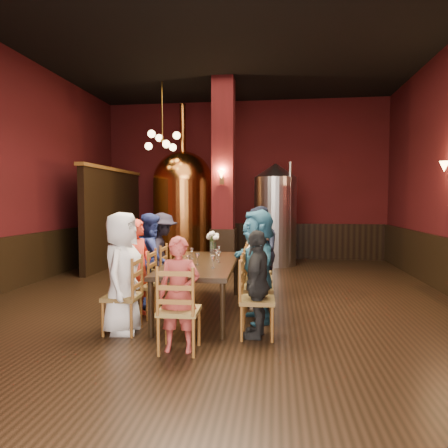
# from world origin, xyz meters

# --- Properties ---
(room) EXTENTS (10.00, 10.02, 4.50)m
(room) POSITION_xyz_m (0.00, 0.00, 2.25)
(room) COLOR black
(room) RESTS_ON ground
(wainscot_back) EXTENTS (7.90, 0.08, 1.00)m
(wainscot_back) POSITION_xyz_m (0.00, 4.96, 0.50)
(wainscot_back) COLOR black
(wainscot_back) RESTS_ON ground
(wainscot_left) EXTENTS (0.08, 9.90, 1.00)m
(wainscot_left) POSITION_xyz_m (-3.96, 0.00, 0.50)
(wainscot_left) COLOR black
(wainscot_left) RESTS_ON ground
(column) EXTENTS (0.58, 0.58, 4.50)m
(column) POSITION_xyz_m (-0.30, 2.80, 2.25)
(column) COLOR #470F12
(column) RESTS_ON ground
(partition) EXTENTS (0.22, 3.50, 2.40)m
(partition) POSITION_xyz_m (-3.20, 3.20, 1.20)
(partition) COLOR black
(partition) RESTS_ON ground
(pendant_cluster) EXTENTS (0.90, 0.90, 1.70)m
(pendant_cluster) POSITION_xyz_m (-1.80, 2.90, 3.10)
(pendant_cluster) COLOR #A57226
(pendant_cluster) RESTS_ON room
(sconce_column) EXTENTS (0.20, 0.20, 0.36)m
(sconce_column) POSITION_xyz_m (-0.30, 2.50, 2.20)
(sconce_column) COLOR black
(sconce_column) RESTS_ON column
(dining_table) EXTENTS (1.07, 2.43, 0.75)m
(dining_table) POSITION_xyz_m (-0.17, -0.76, 0.69)
(dining_table) COLOR black
(dining_table) RESTS_ON ground
(chair_0) EXTENTS (0.47, 0.47, 0.92)m
(chair_0) POSITION_xyz_m (-0.99, -1.79, 0.46)
(chair_0) COLOR olive
(chair_0) RESTS_ON ground
(person_0) EXTENTS (0.53, 0.77, 1.52)m
(person_0) POSITION_xyz_m (-0.99, -1.79, 0.76)
(person_0) COLOR white
(person_0) RESTS_ON ground
(chair_1) EXTENTS (0.47, 0.47, 0.92)m
(chair_1) POSITION_xyz_m (-1.01, -1.12, 0.46)
(chair_1) COLOR olive
(chair_1) RESTS_ON ground
(person_1) EXTENTS (0.42, 0.56, 1.40)m
(person_1) POSITION_xyz_m (-1.01, -1.12, 0.70)
(person_1) COLOR red
(person_1) RESTS_ON ground
(chair_2) EXTENTS (0.47, 0.47, 0.92)m
(chair_2) POSITION_xyz_m (-1.03, -0.46, 0.46)
(chair_2) COLOR olive
(chair_2) RESTS_ON ground
(person_2) EXTENTS (0.55, 0.79, 1.47)m
(person_2) POSITION_xyz_m (-1.03, -0.46, 0.73)
(person_2) COLOR navy
(person_2) RESTS_ON ground
(chair_3) EXTENTS (0.47, 0.47, 0.92)m
(chair_3) POSITION_xyz_m (-1.05, 0.21, 0.46)
(chair_3) COLOR olive
(chair_3) RESTS_ON ground
(person_3) EXTENTS (0.71, 1.03, 1.45)m
(person_3) POSITION_xyz_m (-1.05, 0.21, 0.73)
(person_3) COLOR black
(person_3) RESTS_ON ground
(chair_4) EXTENTS (0.47, 0.47, 0.92)m
(chair_4) POSITION_xyz_m (0.71, -1.74, 0.46)
(chair_4) COLOR olive
(chair_4) RESTS_ON ground
(person_4) EXTENTS (0.42, 0.80, 1.31)m
(person_4) POSITION_xyz_m (0.71, -1.74, 0.66)
(person_4) COLOR black
(person_4) RESTS_ON ground
(chair_5) EXTENTS (0.47, 0.47, 0.92)m
(chair_5) POSITION_xyz_m (0.69, -1.07, 0.46)
(chair_5) COLOR olive
(chair_5) RESTS_ON ground
(person_5) EXTENTS (0.82, 1.50, 1.55)m
(person_5) POSITION_xyz_m (0.69, -1.07, 0.77)
(person_5) COLOR #2C6684
(person_5) RESTS_ON ground
(chair_6) EXTENTS (0.47, 0.47, 0.92)m
(chair_6) POSITION_xyz_m (0.67, -0.41, 0.46)
(chair_6) COLOR olive
(chair_6) RESTS_ON ground
(person_6) EXTENTS (0.64, 0.78, 1.38)m
(person_6) POSITION_xyz_m (0.67, -0.41, 0.69)
(person_6) COLOR white
(person_6) RESTS_ON ground
(chair_7) EXTENTS (0.47, 0.47, 0.92)m
(chair_7) POSITION_xyz_m (0.65, 0.26, 0.46)
(chair_7) COLOR olive
(chair_7) RESTS_ON ground
(person_7) EXTENTS (0.60, 0.84, 1.57)m
(person_7) POSITION_xyz_m (0.65, 0.26, 0.79)
(person_7) COLOR black
(person_7) RESTS_ON ground
(chair_8) EXTENTS (0.47, 0.47, 0.92)m
(chair_8) POSITION_xyz_m (-0.12, -2.31, 0.46)
(chair_8) COLOR olive
(chair_8) RESTS_ON ground
(person_8) EXTENTS (0.48, 0.33, 1.27)m
(person_8) POSITION_xyz_m (-0.12, -2.31, 0.64)
(person_8) COLOR #B4403C
(person_8) RESTS_ON ground
(copper_kettle) EXTENTS (1.84, 1.84, 4.19)m
(copper_kettle) POSITION_xyz_m (-1.52, 3.85, 1.53)
(copper_kettle) COLOR black
(copper_kettle) RESTS_ON ground
(steel_vessel) EXTENTS (1.33, 1.33, 2.61)m
(steel_vessel) POSITION_xyz_m (0.91, 3.78, 1.31)
(steel_vessel) COLOR #B2B2B7
(steel_vessel) RESTS_ON ground
(rose_vase) EXTENTS (0.23, 0.23, 0.39)m
(rose_vase) POSITION_xyz_m (-0.15, 0.24, 1.00)
(rose_vase) COLOR white
(rose_vase) RESTS_ON dining_table
(wine_glass_0) EXTENTS (0.07, 0.07, 0.17)m
(wine_glass_0) POSITION_xyz_m (-0.00, -0.09, 0.83)
(wine_glass_0) COLOR white
(wine_glass_0) RESTS_ON dining_table
(wine_glass_1) EXTENTS (0.07, 0.07, 0.17)m
(wine_glass_1) POSITION_xyz_m (-0.38, -0.42, 0.83)
(wine_glass_1) COLOR white
(wine_glass_1) RESTS_ON dining_table
(wine_glass_2) EXTENTS (0.07, 0.07, 0.17)m
(wine_glass_2) POSITION_xyz_m (-0.25, -1.27, 0.83)
(wine_glass_2) COLOR white
(wine_glass_2) RESTS_ON dining_table
(wine_glass_3) EXTENTS (0.07, 0.07, 0.17)m
(wine_glass_3) POSITION_xyz_m (0.09, -1.25, 0.83)
(wine_glass_3) COLOR white
(wine_glass_3) RESTS_ON dining_table
(wine_glass_4) EXTENTS (0.07, 0.07, 0.17)m
(wine_glass_4) POSITION_xyz_m (0.03, -0.55, 0.83)
(wine_glass_4) COLOR white
(wine_glass_4) RESTS_ON dining_table
(wine_glass_5) EXTENTS (0.07, 0.07, 0.17)m
(wine_glass_5) POSITION_xyz_m (-0.17, -1.03, 0.83)
(wine_glass_5) COLOR white
(wine_glass_5) RESTS_ON dining_table
(wine_glass_6) EXTENTS (0.07, 0.07, 0.17)m
(wine_glass_6) POSITION_xyz_m (0.10, -0.75, 0.83)
(wine_glass_6) COLOR white
(wine_glass_6) RESTS_ON dining_table
(wine_glass_7) EXTENTS (0.07, 0.07, 0.17)m
(wine_glass_7) POSITION_xyz_m (-0.52, -0.38, 0.83)
(wine_glass_7) COLOR white
(wine_glass_7) RESTS_ON dining_table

